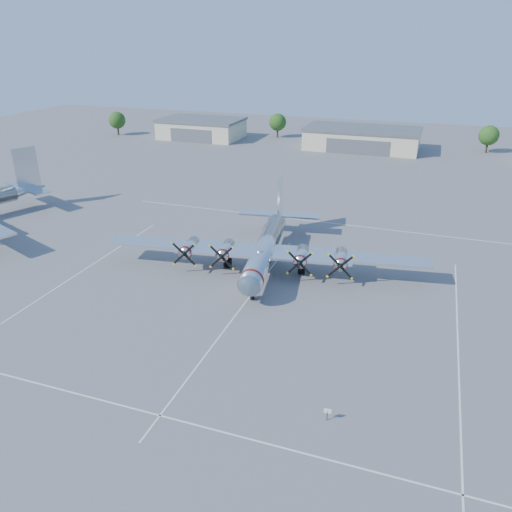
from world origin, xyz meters
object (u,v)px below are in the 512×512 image
(hangar_west, at_px, (202,128))
(info_placard, at_px, (327,412))
(hangar_center, at_px, (362,138))
(tree_west, at_px, (278,122))
(tree_east, at_px, (489,135))
(tree_far_west, at_px, (117,120))
(main_bomber_b29, at_px, (266,265))

(hangar_west, height_order, info_placard, hangar_west)
(hangar_west, xyz_separation_m, info_placard, (57.33, -100.15, -1.95))
(hangar_center, bearing_deg, hangar_west, 180.00)
(hangar_west, relative_size, info_placard, 20.70)
(tree_west, xyz_separation_m, info_placard, (37.33, -108.19, -3.45))
(hangar_west, height_order, tree_east, tree_east)
(hangar_center, xyz_separation_m, tree_far_west, (-70.00, -3.96, 1.51))
(tree_east, height_order, info_placard, tree_east)
(hangar_west, distance_m, tree_east, 75.26)
(hangar_west, distance_m, tree_far_west, 25.36)
(hangar_center, xyz_separation_m, tree_west, (-25.00, 8.04, 1.51))
(tree_west, distance_m, info_placard, 114.50)
(info_placard, bearing_deg, main_bomber_b29, 113.67)
(tree_far_west, relative_size, main_bomber_b29, 0.17)
(hangar_west, height_order, hangar_center, same)
(tree_far_west, xyz_separation_m, tree_east, (100.00, 10.00, 0.00))
(hangar_center, height_order, main_bomber_b29, hangar_center)
(tree_west, bearing_deg, hangar_center, -17.82)
(tree_far_west, bearing_deg, hangar_west, 9.01)
(tree_far_west, distance_m, main_bomber_b29, 99.11)
(tree_far_west, height_order, tree_west, same)
(tree_far_west, bearing_deg, info_placard, -49.44)
(tree_far_west, bearing_deg, hangar_center, 3.24)
(tree_far_west, bearing_deg, main_bomber_b29, -45.75)
(hangar_center, distance_m, info_placard, 100.92)
(hangar_center, relative_size, tree_west, 4.31)
(hangar_west, bearing_deg, main_bomber_b29, -59.51)
(info_placard, bearing_deg, tree_far_west, 126.59)
(info_placard, bearing_deg, hangar_center, 93.04)
(hangar_west, height_order, tree_west, tree_west)
(hangar_center, distance_m, tree_west, 26.30)
(main_bomber_b29, bearing_deg, tree_west, 97.51)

